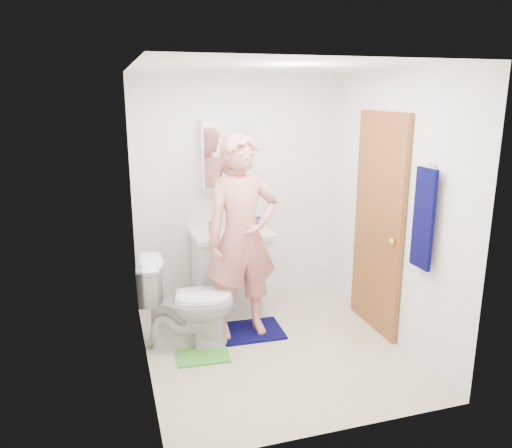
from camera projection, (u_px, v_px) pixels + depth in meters
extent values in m
cube|color=beige|center=(274.00, 349.00, 4.46)|extent=(2.20, 2.40, 0.02)
cube|color=white|center=(277.00, 66.00, 3.85)|extent=(2.20, 2.40, 0.02)
cube|color=white|center=(238.00, 191.00, 5.27)|extent=(2.20, 0.02, 2.40)
cube|color=white|center=(340.00, 263.00, 3.03)|extent=(2.20, 0.02, 2.40)
cube|color=white|center=(139.00, 228.00, 3.84)|extent=(0.02, 2.40, 2.40)
cube|color=white|center=(392.00, 209.00, 4.46)|extent=(0.02, 2.40, 2.40)
cube|color=white|center=(232.00, 273.00, 5.16)|extent=(0.75, 0.55, 0.80)
cube|color=white|center=(232.00, 234.00, 5.05)|extent=(0.79, 0.59, 0.05)
cylinder|color=white|center=(232.00, 232.00, 5.05)|extent=(0.40, 0.40, 0.03)
cylinder|color=silver|center=(227.00, 221.00, 5.20)|extent=(0.03, 0.03, 0.12)
cube|color=white|center=(225.00, 155.00, 5.06)|extent=(0.50, 0.12, 0.70)
cube|color=white|center=(227.00, 155.00, 5.01)|extent=(0.46, 0.01, 0.66)
cube|color=#A55E2D|center=(378.00, 224.00, 4.63)|extent=(0.05, 0.80, 2.05)
sphere|color=gold|center=(392.00, 242.00, 4.35)|extent=(0.07, 0.07, 0.07)
cube|color=#070640|center=(423.00, 219.00, 3.90)|extent=(0.03, 0.24, 0.80)
cylinder|color=silver|center=(433.00, 165.00, 3.81)|extent=(0.06, 0.02, 0.02)
imported|color=white|center=(188.00, 302.00, 4.40)|extent=(0.88, 0.60, 0.83)
cube|color=#070640|center=(248.00, 331.00, 4.74)|extent=(0.67, 0.49, 0.02)
cube|color=green|center=(202.00, 354.00, 4.33)|extent=(0.47, 0.40, 0.02)
imported|color=#BD6058|center=(214.00, 225.00, 4.93)|extent=(0.10, 0.10, 0.18)
imported|color=#653A80|center=(257.00, 222.00, 5.20)|extent=(0.15, 0.15, 0.10)
imported|color=tan|center=(242.00, 238.00, 4.48)|extent=(0.71, 0.49, 1.85)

